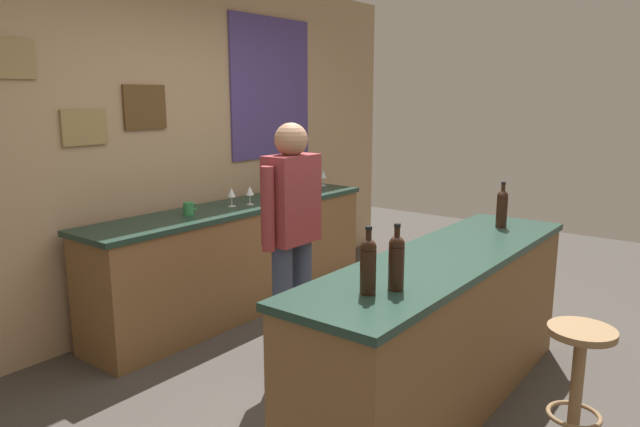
{
  "coord_description": "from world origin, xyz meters",
  "views": [
    {
      "loc": [
        -2.86,
        -1.72,
        1.78
      ],
      "look_at": [
        -0.04,
        0.45,
        1.05
      ],
      "focal_mm": 32.25,
      "sensor_mm": 36.0,
      "label": 1
    }
  ],
  "objects_px": {
    "bar_stool": "(578,370)",
    "wine_glass_d": "(323,175)",
    "wine_glass_b": "(250,191)",
    "bartender": "(292,230)",
    "wine_bottle_b": "(396,261)",
    "wine_bottle_c": "(502,207)",
    "wine_glass_a": "(231,193)",
    "wine_bottle_a": "(368,264)",
    "wine_glass_c": "(272,185)",
    "coffee_mug": "(189,208)"
  },
  "relations": [
    {
      "from": "bar_stool",
      "to": "wine_glass_d",
      "type": "height_order",
      "value": "wine_glass_d"
    },
    {
      "from": "bar_stool",
      "to": "wine_glass_b",
      "type": "xyz_separation_m",
      "value": [
        0.51,
        2.72,
        0.55
      ]
    },
    {
      "from": "bartender",
      "to": "wine_bottle_b",
      "type": "xyz_separation_m",
      "value": [
        -0.55,
        -1.08,
        0.12
      ]
    },
    {
      "from": "wine_bottle_c",
      "to": "wine_glass_a",
      "type": "height_order",
      "value": "wine_bottle_c"
    },
    {
      "from": "wine_bottle_b",
      "to": "wine_glass_b",
      "type": "distance_m",
      "value": 2.38
    },
    {
      "from": "bar_stool",
      "to": "wine_bottle_a",
      "type": "relative_size",
      "value": 2.22
    },
    {
      "from": "wine_glass_c",
      "to": "coffee_mug",
      "type": "distance_m",
      "value": 0.93
    },
    {
      "from": "bar_stool",
      "to": "wine_bottle_c",
      "type": "height_order",
      "value": "wine_bottle_c"
    },
    {
      "from": "bar_stool",
      "to": "wine_bottle_a",
      "type": "xyz_separation_m",
      "value": [
        -0.79,
        0.73,
        0.6
      ]
    },
    {
      "from": "bartender",
      "to": "bar_stool",
      "type": "xyz_separation_m",
      "value": [
        0.11,
        -1.74,
        -0.48
      ]
    },
    {
      "from": "coffee_mug",
      "to": "wine_bottle_a",
      "type": "bearing_deg",
      "value": -109.11
    },
    {
      "from": "wine_glass_b",
      "to": "wine_glass_d",
      "type": "height_order",
      "value": "same"
    },
    {
      "from": "bar_stool",
      "to": "wine_bottle_c",
      "type": "distance_m",
      "value": 1.28
    },
    {
      "from": "wine_glass_c",
      "to": "wine_glass_d",
      "type": "distance_m",
      "value": 0.83
    },
    {
      "from": "wine_bottle_b",
      "to": "wine_bottle_c",
      "type": "relative_size",
      "value": 1.0
    },
    {
      "from": "bartender",
      "to": "wine_bottle_c",
      "type": "height_order",
      "value": "bartender"
    },
    {
      "from": "wine_bottle_a",
      "to": "wine_glass_c",
      "type": "distance_m",
      "value": 2.64
    },
    {
      "from": "bartender",
      "to": "wine_bottle_a",
      "type": "height_order",
      "value": "bartender"
    },
    {
      "from": "bartender",
      "to": "wine_glass_d",
      "type": "distance_m",
      "value": 2.13
    },
    {
      "from": "wine_bottle_c",
      "to": "wine_glass_c",
      "type": "height_order",
      "value": "wine_bottle_c"
    },
    {
      "from": "bar_stool",
      "to": "wine_glass_b",
      "type": "bearing_deg",
      "value": 79.38
    },
    {
      "from": "wine_glass_c",
      "to": "wine_glass_d",
      "type": "height_order",
      "value": "same"
    },
    {
      "from": "wine_glass_d",
      "to": "wine_bottle_b",
      "type": "bearing_deg",
      "value": -136.88
    },
    {
      "from": "wine_glass_b",
      "to": "coffee_mug",
      "type": "relative_size",
      "value": 1.24
    },
    {
      "from": "wine_bottle_a",
      "to": "wine_glass_d",
      "type": "xyz_separation_m",
      "value": [
        2.48,
        2.13,
        -0.05
      ]
    },
    {
      "from": "wine_glass_a",
      "to": "wine_bottle_c",
      "type": "bearing_deg",
      "value": -76.09
    },
    {
      "from": "wine_glass_c",
      "to": "wine_glass_d",
      "type": "xyz_separation_m",
      "value": [
        0.83,
        0.07,
        0.0
      ]
    },
    {
      "from": "wine_glass_b",
      "to": "wine_bottle_b",
      "type": "bearing_deg",
      "value": -119.61
    },
    {
      "from": "wine_bottle_b",
      "to": "wine_glass_a",
      "type": "bearing_deg",
      "value": 64.29
    },
    {
      "from": "wine_bottle_b",
      "to": "wine_glass_b",
      "type": "bearing_deg",
      "value": 60.39
    },
    {
      "from": "bar_stool",
      "to": "wine_glass_a",
      "type": "xyz_separation_m",
      "value": [
        0.36,
        2.78,
        0.55
      ]
    },
    {
      "from": "bar_stool",
      "to": "wine_bottle_a",
      "type": "bearing_deg",
      "value": 137.29
    },
    {
      "from": "wine_bottle_b",
      "to": "wine_glass_a",
      "type": "distance_m",
      "value": 2.36
    },
    {
      "from": "wine_bottle_c",
      "to": "wine_glass_d",
      "type": "distance_m",
      "value": 2.28
    },
    {
      "from": "bar_stool",
      "to": "wine_bottle_a",
      "type": "distance_m",
      "value": 1.22
    },
    {
      "from": "wine_bottle_b",
      "to": "wine_glass_c",
      "type": "bearing_deg",
      "value": 54.5
    },
    {
      "from": "bartender",
      "to": "wine_glass_b",
      "type": "bearing_deg",
      "value": 57.64
    },
    {
      "from": "coffee_mug",
      "to": "wine_glass_d",
      "type": "bearing_deg",
      "value": 2.19
    },
    {
      "from": "bartender",
      "to": "wine_bottle_c",
      "type": "bearing_deg",
      "value": -45.69
    },
    {
      "from": "wine_bottle_a",
      "to": "wine_bottle_c",
      "type": "height_order",
      "value": "same"
    },
    {
      "from": "wine_bottle_b",
      "to": "wine_glass_d",
      "type": "height_order",
      "value": "wine_bottle_b"
    },
    {
      "from": "wine_glass_b",
      "to": "wine_glass_c",
      "type": "height_order",
      "value": "same"
    },
    {
      "from": "wine_bottle_b",
      "to": "coffee_mug",
      "type": "relative_size",
      "value": 2.45
    },
    {
      "from": "wine_bottle_a",
      "to": "wine_bottle_b",
      "type": "distance_m",
      "value": 0.14
    },
    {
      "from": "wine_bottle_c",
      "to": "wine_glass_b",
      "type": "distance_m",
      "value": 2.01
    },
    {
      "from": "bar_stool",
      "to": "wine_bottle_c",
      "type": "bearing_deg",
      "value": 40.56
    },
    {
      "from": "bar_stool",
      "to": "wine_glass_a",
      "type": "height_order",
      "value": "wine_glass_a"
    },
    {
      "from": "bar_stool",
      "to": "coffee_mug",
      "type": "height_order",
      "value": "coffee_mug"
    },
    {
      "from": "wine_glass_a",
      "to": "bartender",
      "type": "bearing_deg",
      "value": -114.36
    },
    {
      "from": "bartender",
      "to": "wine_glass_a",
      "type": "xyz_separation_m",
      "value": [
        0.47,
        1.04,
        0.07
      ]
    }
  ]
}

